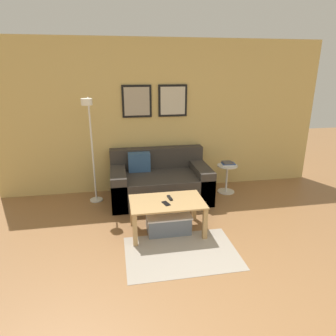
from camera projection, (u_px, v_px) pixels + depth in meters
name	position (u px, v px, depth m)	size (l,w,h in m)	color
wall_back	(163.00, 117.00, 5.14)	(5.60, 0.09, 2.55)	#D6B76B
area_rug	(181.00, 253.00, 3.55)	(1.32, 0.91, 0.01)	#A39989
couch	(160.00, 182.00, 4.96)	(1.59, 0.95, 0.79)	#38332D
coffee_table	(167.00, 207.00, 3.91)	(0.96, 0.60, 0.44)	tan
storage_bin	(168.00, 222.00, 3.99)	(0.59, 0.38, 0.25)	slate
floor_lamp	(90.00, 137.00, 4.46)	(0.21, 0.49, 1.68)	white
side_table	(227.00, 176.00, 5.20)	(0.35, 0.35, 0.50)	silver
book_stack	(228.00, 163.00, 5.15)	(0.24, 0.19, 0.05)	silver
remote_control	(170.00, 198.00, 3.95)	(0.04, 0.15, 0.02)	black
cell_phone	(166.00, 203.00, 3.80)	(0.07, 0.14, 0.01)	black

